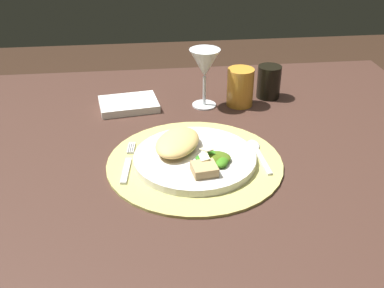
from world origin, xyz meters
name	(u,v)px	position (x,y,z in m)	size (l,w,h in m)	color
dining_table	(204,203)	(0.00, 0.00, 0.54)	(1.23, 0.97, 0.71)	#3E271F
placemat	(195,163)	(-0.03, -0.08, 0.71)	(0.37, 0.37, 0.01)	tan
dinner_plate	(195,158)	(-0.03, -0.08, 0.72)	(0.25, 0.25, 0.02)	silver
pasta_serving	(177,142)	(-0.07, -0.05, 0.74)	(0.13, 0.09, 0.03)	#E3BA68
salad_greens	(215,158)	(0.00, -0.11, 0.74)	(0.08, 0.07, 0.03)	#496518
bread_piece	(204,169)	(-0.02, -0.15, 0.74)	(0.05, 0.05, 0.02)	tan
fork	(128,164)	(-0.17, -0.08, 0.72)	(0.03, 0.16, 0.00)	silver
spoon	(256,150)	(0.10, -0.05, 0.72)	(0.03, 0.14, 0.01)	silver
napkin	(129,104)	(-0.17, 0.21, 0.72)	(0.15, 0.11, 0.02)	white
wine_glass	(205,65)	(0.03, 0.20, 0.82)	(0.08, 0.08, 0.15)	silver
amber_tumbler	(240,87)	(0.12, 0.20, 0.76)	(0.07, 0.07, 0.10)	orange
dark_tumbler	(269,82)	(0.21, 0.24, 0.75)	(0.06, 0.06, 0.09)	black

